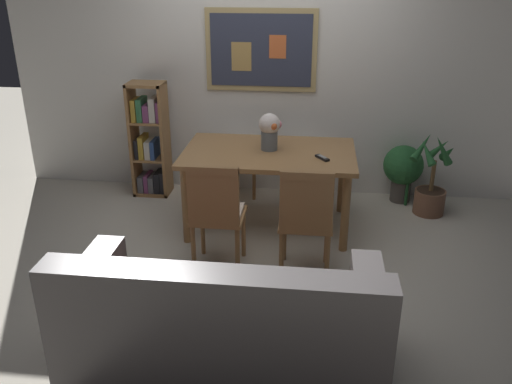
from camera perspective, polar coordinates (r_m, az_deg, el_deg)
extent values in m
plane|color=beige|center=(4.50, -0.90, -6.58)|extent=(12.00, 12.00, 0.00)
cube|color=silver|center=(5.46, 1.07, 13.29)|extent=(5.20, 0.10, 2.60)
cube|color=tan|center=(5.37, 0.54, 14.87)|extent=(1.09, 0.02, 0.79)
cube|color=#33384C|center=(5.36, 0.52, 14.84)|extent=(0.99, 0.01, 0.69)
cube|color=tan|center=(5.39, -1.57, 14.24)|extent=(0.20, 0.00, 0.28)
cube|color=#D86633|center=(5.33, 2.33, 15.21)|extent=(0.16, 0.00, 0.22)
cube|color=#9E7042|center=(4.70, 1.40, 4.16)|extent=(1.50, 0.95, 0.04)
cylinder|color=#9E7042|center=(4.58, -7.49, -1.45)|extent=(0.07, 0.07, 0.68)
cylinder|color=#9E7042|center=(4.46, 9.50, -2.26)|extent=(0.07, 0.07, 0.68)
cylinder|color=#9E7042|center=(5.29, -5.51, 2.07)|extent=(0.07, 0.07, 0.68)
cylinder|color=#9E7042|center=(5.18, 9.18, 1.44)|extent=(0.07, 0.07, 0.68)
cube|color=#9E7042|center=(5.53, -1.76, 4.17)|extent=(0.40, 0.40, 0.03)
cube|color=beige|center=(5.52, -1.77, 4.44)|extent=(0.36, 0.36, 0.03)
cylinder|color=#9E7042|center=(5.74, 0.19, 2.53)|extent=(0.04, 0.04, 0.42)
cylinder|color=#9E7042|center=(5.79, -3.16, 2.66)|extent=(0.04, 0.04, 0.42)
cylinder|color=#9E7042|center=(5.43, -0.21, 1.28)|extent=(0.04, 0.04, 0.42)
cylinder|color=#9E7042|center=(5.48, -3.75, 1.43)|extent=(0.04, 0.04, 0.42)
cube|color=#9E7042|center=(5.63, -1.53, 7.10)|extent=(0.38, 0.04, 0.46)
cube|color=#9E7042|center=(5.57, -1.55, 9.08)|extent=(0.38, 0.05, 0.06)
cube|color=#9E7042|center=(5.50, 5.37, 3.97)|extent=(0.40, 0.40, 0.03)
cube|color=beige|center=(5.49, 5.38, 4.24)|extent=(0.36, 0.36, 0.03)
cylinder|color=#9E7042|center=(5.74, 7.04, 2.32)|extent=(0.04, 0.04, 0.42)
cylinder|color=#9E7042|center=(5.74, 3.64, 2.47)|extent=(0.04, 0.04, 0.42)
cylinder|color=#9E7042|center=(5.42, 7.03, 1.06)|extent=(0.04, 0.04, 0.42)
cylinder|color=#9E7042|center=(5.42, 3.44, 1.22)|extent=(0.04, 0.04, 0.42)
cube|color=#9E7042|center=(5.60, 5.52, 6.92)|extent=(0.38, 0.04, 0.46)
cube|color=#9E7042|center=(5.55, 5.60, 8.90)|extent=(0.38, 0.05, 0.06)
cube|color=#9E7042|center=(4.15, -4.01, -2.55)|extent=(0.40, 0.40, 0.03)
cube|color=beige|center=(4.14, -4.02, -2.20)|extent=(0.36, 0.36, 0.03)
cylinder|color=#9E7042|center=(4.14, -6.68, -6.24)|extent=(0.04, 0.04, 0.42)
cylinder|color=#9E7042|center=(4.08, -1.99, -6.55)|extent=(0.04, 0.04, 0.42)
cylinder|color=#9E7042|center=(4.43, -5.71, -4.11)|extent=(0.04, 0.04, 0.42)
cylinder|color=#9E7042|center=(4.38, -1.34, -4.36)|extent=(0.04, 0.04, 0.42)
cube|color=#9E7042|center=(3.89, -4.59, -0.46)|extent=(0.38, 0.04, 0.46)
cube|color=#9E7042|center=(3.81, -4.68, 2.29)|extent=(0.38, 0.05, 0.06)
cube|color=#9E7042|center=(4.07, 5.34, -3.16)|extent=(0.40, 0.40, 0.03)
cube|color=beige|center=(4.05, 5.35, -2.82)|extent=(0.36, 0.36, 0.03)
cylinder|color=#9E7042|center=(4.03, 2.71, -6.99)|extent=(0.04, 0.04, 0.42)
cylinder|color=#9E7042|center=(4.02, 7.59, -7.21)|extent=(0.04, 0.04, 0.42)
cylinder|color=#9E7042|center=(4.32, 3.04, -4.74)|extent=(0.04, 0.04, 0.42)
cylinder|color=#9E7042|center=(4.32, 7.56, -4.95)|extent=(0.04, 0.04, 0.42)
cube|color=#9E7042|center=(3.80, 5.39, -1.08)|extent=(0.38, 0.04, 0.46)
cube|color=#9E7042|center=(3.72, 5.51, 1.73)|extent=(0.38, 0.05, 0.06)
cube|color=#514C4C|center=(3.28, -3.17, -15.20)|extent=(1.80, 0.84, 0.40)
cube|color=#514C4C|center=(2.77, -4.48, -12.44)|extent=(1.80, 0.20, 0.44)
cube|color=#514C4C|center=(3.32, -17.42, -9.33)|extent=(0.18, 0.80, 0.22)
cube|color=#514C4C|center=(3.08, 12.04, -11.44)|extent=(0.18, 0.80, 0.22)
cube|color=maroon|center=(3.03, -12.49, -11.01)|extent=(0.32, 0.16, 0.33)
cube|color=#8C6B4C|center=(2.92, -3.92, -11.82)|extent=(0.32, 0.16, 0.33)
cube|color=#9E7042|center=(5.63, -12.87, 5.50)|extent=(0.03, 0.28, 1.17)
cube|color=#9E7042|center=(5.53, -9.62, 5.45)|extent=(0.03, 0.28, 1.17)
cube|color=#9E7042|center=(5.77, -10.83, 0.09)|extent=(0.36, 0.28, 0.03)
cube|color=#9E7042|center=(5.44, -11.73, 11.20)|extent=(0.36, 0.28, 0.03)
cube|color=#9E7042|center=(5.64, -11.11, 3.59)|extent=(0.30, 0.28, 0.02)
cube|color=#9E7042|center=(5.52, -11.42, 7.40)|extent=(0.30, 0.28, 0.02)
cube|color=#595960|center=(5.76, -11.94, 1.06)|extent=(0.06, 0.22, 0.17)
cube|color=#7F3F72|center=(5.74, -11.38, 1.09)|extent=(0.04, 0.22, 0.18)
cube|color=#595960|center=(5.73, -10.87, 1.01)|extent=(0.05, 0.22, 0.17)
cube|color=black|center=(5.70, -10.27, 1.18)|extent=(0.06, 0.22, 0.21)
cube|color=black|center=(5.68, -9.64, 1.23)|extent=(0.06, 0.22, 0.23)
cube|color=black|center=(5.64, -12.36, 4.68)|extent=(0.04, 0.22, 0.20)
cube|color=gold|center=(5.62, -11.89, 4.81)|extent=(0.05, 0.22, 0.23)
cube|color=beige|center=(5.61, -11.25, 4.58)|extent=(0.06, 0.22, 0.18)
cube|color=#2D4C8C|center=(5.59, -10.73, 4.59)|extent=(0.04, 0.22, 0.19)
cube|color=gold|center=(5.53, -12.66, 8.60)|extent=(0.05, 0.22, 0.22)
cube|color=#337247|center=(5.51, -12.07, 8.65)|extent=(0.06, 0.22, 0.23)
cube|color=#7F3F72|center=(5.49, -11.40, 8.35)|extent=(0.06, 0.22, 0.17)
cube|color=beige|center=(5.47, -10.76, 8.71)|extent=(0.06, 0.22, 0.24)
cube|color=#7F3F72|center=(5.45, -10.11, 8.51)|extent=(0.05, 0.22, 0.20)
cylinder|color=#4C4742|center=(5.64, 15.15, 0.20)|extent=(0.20, 0.20, 0.23)
cylinder|color=#332319|center=(5.60, 15.26, 1.17)|extent=(0.18, 0.18, 0.02)
sphere|color=#235B2D|center=(5.54, 15.44, 2.79)|extent=(0.40, 0.40, 0.40)
cylinder|color=#235B2D|center=(5.54, 15.76, -0.16)|extent=(0.03, 0.03, 0.28)
cylinder|color=#235B2D|center=(5.72, 16.04, 0.36)|extent=(0.03, 0.03, 0.32)
cylinder|color=brown|center=(5.43, 17.98, -0.99)|extent=(0.29, 0.29, 0.24)
cylinder|color=#332319|center=(5.39, 18.12, 0.06)|extent=(0.26, 0.26, 0.02)
cylinder|color=brown|center=(5.33, 18.33, 1.65)|extent=(0.04, 0.04, 0.30)
cone|color=#235B2D|center=(5.30, 19.81, 3.97)|extent=(0.12, 0.25, 0.22)
cone|color=#235B2D|center=(5.34, 18.88, 4.39)|extent=(0.23, 0.16, 0.23)
cone|color=#235B2D|center=(5.32, 17.30, 4.63)|extent=(0.26, 0.28, 0.26)
cone|color=#235B2D|center=(5.18, 17.82, 4.03)|extent=(0.18, 0.24, 0.24)
cone|color=#235B2D|center=(5.16, 19.31, 4.23)|extent=(0.24, 0.16, 0.31)
cylinder|color=slate|center=(4.71, 1.42, 5.52)|extent=(0.15, 0.15, 0.17)
sphere|color=silver|center=(4.67, 1.44, 7.26)|extent=(0.19, 0.19, 0.19)
sphere|color=pink|center=(4.72, 1.06, 7.76)|extent=(0.06, 0.06, 0.06)
sphere|color=#D86633|center=(4.60, 1.87, 7.02)|extent=(0.06, 0.06, 0.06)
sphere|color=pink|center=(4.68, 2.34, 7.22)|extent=(0.07, 0.07, 0.07)
cube|color=black|center=(4.53, 7.08, 3.63)|extent=(0.13, 0.15, 0.02)
cube|color=gray|center=(4.52, 7.08, 3.78)|extent=(0.08, 0.10, 0.00)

